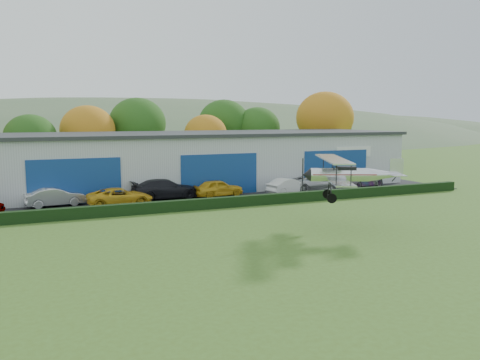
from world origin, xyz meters
name	(u,v)px	position (x,y,z in m)	size (l,w,h in m)	color
ground	(293,276)	(0.00, 0.00, 0.00)	(300.00, 300.00, 0.00)	#41601E
apron	(202,198)	(3.00, 21.00, 0.03)	(48.00, 9.00, 0.05)	black
hedge	(222,203)	(3.00, 16.20, 0.40)	(46.00, 0.60, 0.80)	black
hangar	(198,159)	(5.00, 27.98, 2.66)	(40.60, 12.60, 5.30)	#B2B7BC
tree_belt	(130,127)	(0.85, 40.62, 5.61)	(75.70, 13.22, 10.12)	#3D2614
distant_hills	(52,183)	(-4.38, 140.00, -13.05)	(430.00, 196.00, 56.00)	#4C6642
car_1	(55,197)	(-8.53, 21.53, 0.77)	(1.53, 4.38, 1.44)	silver
car_2	(120,197)	(-3.95, 19.90, 0.73)	(2.27, 4.92, 1.37)	gold
car_3	(165,189)	(0.02, 21.65, 0.87)	(2.31, 5.67, 1.65)	black
car_4	(218,188)	(4.51, 21.03, 0.78)	(1.72, 4.26, 1.45)	gold
car_5	(288,186)	(10.78, 20.15, 0.73)	(1.44, 4.13, 1.36)	silver
car_6	(319,183)	(14.17, 20.44, 0.79)	(2.46, 5.34, 1.48)	silver
car_7	(361,179)	(19.50, 21.28, 0.78)	(2.04, 5.01, 1.45)	gray
biplane	(348,173)	(7.41, 6.59, 3.43)	(6.18, 6.76, 2.59)	silver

